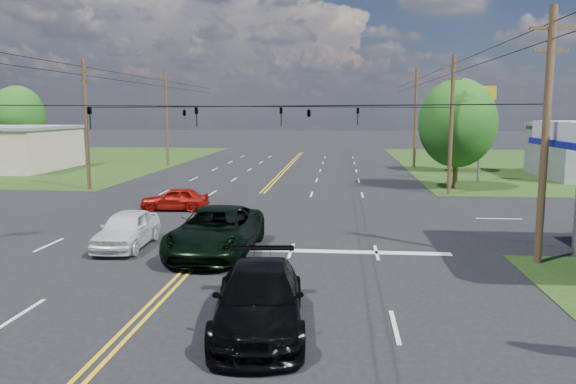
# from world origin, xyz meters

# --- Properties ---
(ground) EXTENTS (280.00, 280.00, 0.00)m
(ground) POSITION_xyz_m (0.00, 12.00, 0.00)
(ground) COLOR black
(ground) RESTS_ON ground
(stop_bar) EXTENTS (10.00, 0.50, 0.02)m
(stop_bar) POSITION_xyz_m (5.00, 4.00, 0.00)
(stop_bar) COLOR silver
(stop_bar) RESTS_ON ground
(pole_se) EXTENTS (1.60, 0.28, 9.50)m
(pole_se) POSITION_xyz_m (13.00, 3.00, 4.92)
(pole_se) COLOR #492E1F
(pole_se) RESTS_ON ground
(pole_nw) EXTENTS (1.60, 0.28, 9.50)m
(pole_nw) POSITION_xyz_m (-13.00, 21.00, 4.92)
(pole_nw) COLOR #492E1F
(pole_nw) RESTS_ON ground
(pole_ne) EXTENTS (1.60, 0.28, 9.50)m
(pole_ne) POSITION_xyz_m (13.00, 21.00, 4.92)
(pole_ne) COLOR #492E1F
(pole_ne) RESTS_ON ground
(pole_left_far) EXTENTS (1.60, 0.28, 10.00)m
(pole_left_far) POSITION_xyz_m (-13.00, 40.00, 5.17)
(pole_left_far) COLOR #492E1F
(pole_left_far) RESTS_ON ground
(pole_right_far) EXTENTS (1.60, 0.28, 10.00)m
(pole_right_far) POSITION_xyz_m (13.00, 40.00, 5.17)
(pole_right_far) COLOR #492E1F
(pole_right_far) RESTS_ON ground
(span_wire_signals) EXTENTS (26.00, 18.00, 1.13)m
(span_wire_signals) POSITION_xyz_m (0.00, 12.00, 6.00)
(span_wire_signals) COLOR black
(span_wire_signals) RESTS_ON ground
(power_lines) EXTENTS (26.04, 100.00, 0.64)m
(power_lines) POSITION_xyz_m (0.00, 10.00, 8.60)
(power_lines) COLOR black
(power_lines) RESTS_ON ground
(tree_right_a) EXTENTS (5.70, 5.70, 8.18)m
(tree_right_a) POSITION_xyz_m (14.00, 24.00, 4.87)
(tree_right_a) COLOR #492E1F
(tree_right_a) RESTS_ON ground
(tree_right_b) EXTENTS (4.94, 4.94, 7.09)m
(tree_right_b) POSITION_xyz_m (16.50, 36.00, 4.22)
(tree_right_b) COLOR #492E1F
(tree_right_b) RESTS_ON ground
(tree_far_l) EXTENTS (6.08, 6.08, 8.72)m
(tree_far_l) POSITION_xyz_m (-32.00, 44.00, 5.19)
(tree_far_l) COLOR #492E1F
(tree_far_l) RESTS_ON ground
(pickup_dkgreen) EXTENTS (3.23, 6.75, 1.86)m
(pickup_dkgreen) POSITION_xyz_m (0.50, 3.33, 0.93)
(pickup_dkgreen) COLOR black
(pickup_dkgreen) RESTS_ON ground
(suv_black) EXTENTS (2.90, 5.92, 1.66)m
(suv_black) POSITION_xyz_m (3.40, -4.46, 0.83)
(suv_black) COLOR black
(suv_black) RESTS_ON ground
(pickup_white) EXTENTS (2.02, 4.68, 1.57)m
(pickup_white) POSITION_xyz_m (-3.50, 4.00, 0.79)
(pickup_white) COLOR white
(pickup_white) RESTS_ON ground
(sedan_red) EXTENTS (4.06, 1.92, 1.34)m
(sedan_red) POSITION_xyz_m (-4.13, 13.00, 0.67)
(sedan_red) COLOR #A0120B
(sedan_red) RESTS_ON ground
(polesign_ne) EXTENTS (2.16, 0.59, 7.79)m
(polesign_ne) POSITION_xyz_m (16.67, 28.20, 6.03)
(polesign_ne) COLOR #A5A5AA
(polesign_ne) RESTS_ON ground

